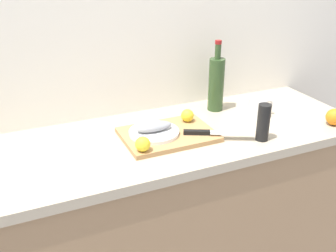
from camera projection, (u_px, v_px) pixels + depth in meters
The scene contains 12 objects.
back_wall at pixel (113, 40), 1.74m from camera, with size 3.20×0.05×2.50m, color white.
kitchen_counter at pixel (144, 227), 1.81m from camera, with size 2.00×0.60×0.90m.
cutting_board at pixel (168, 135), 1.65m from camera, with size 0.38×0.28×0.02m, color tan.
white_plate at pixel (154, 132), 1.64m from camera, with size 0.21×0.21×0.01m, color white.
fish_fillet at pixel (154, 126), 1.62m from camera, with size 0.16×0.07×0.04m, color gray.
chef_knife at pixel (210, 133), 1.63m from camera, with size 0.27×0.15×0.02m.
lemon_0 at pixel (187, 115), 1.74m from camera, with size 0.06×0.06×0.06m, color yellow.
lemon_1 at pixel (143, 144), 1.49m from camera, with size 0.06×0.06×0.06m, color yellow.
wine_bottle at pixel (216, 83), 1.87m from camera, with size 0.07×0.07×0.34m.
coffee_mug_0 at pixel (258, 108), 1.83m from camera, with size 0.13×0.09×0.09m.
orange_1 at pixel (334, 117), 1.75m from camera, with size 0.07×0.07×0.07m, color orange.
pepper_mill at pixel (263, 122), 1.60m from camera, with size 0.05×0.05×0.16m, color black.
Camera 1 is at (-0.48, -1.37, 1.64)m, focal length 42.09 mm.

